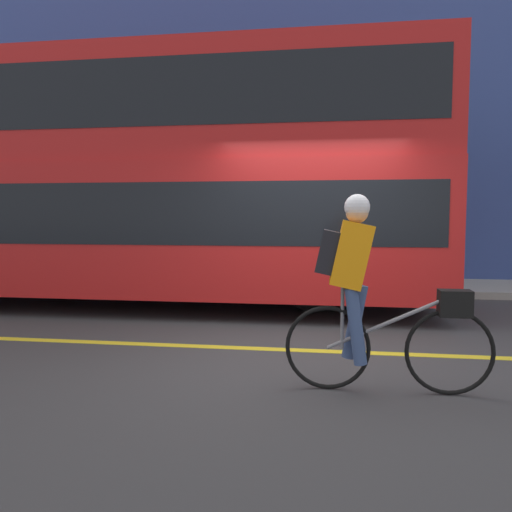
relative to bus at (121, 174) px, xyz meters
name	(u,v)px	position (x,y,z in m)	size (l,w,h in m)	color
ground_plane	(307,354)	(3.17, -2.54, -2.18)	(80.00, 80.00, 0.00)	#38383A
road_center_line	(307,350)	(3.17, -2.40, -2.17)	(50.00, 0.14, 0.01)	yellow
sidewalk_curb	(318,285)	(3.17, 2.44, -2.11)	(60.00, 1.94, 0.13)	gray
building_facade	(320,133)	(3.17, 3.56, 1.17)	(60.00, 0.30, 6.70)	#33478C
bus	(121,174)	(0.00, 0.00, 0.00)	(10.20, 2.47, 3.93)	black
cyclist_on_bike	(367,287)	(3.71, -3.60, -1.28)	(1.73, 0.32, 1.67)	black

